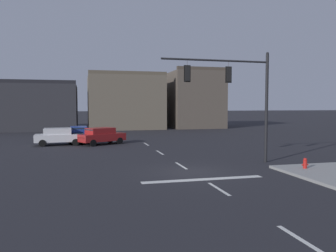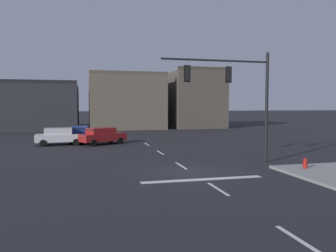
{
  "view_description": "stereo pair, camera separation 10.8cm",
  "coord_description": "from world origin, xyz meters",
  "px_view_note": "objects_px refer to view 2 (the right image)",
  "views": [
    {
      "loc": [
        -5.86,
        -17.92,
        3.76
      ],
      "look_at": [
        -0.51,
        3.32,
        2.41
      ],
      "focal_mm": 35.99,
      "sensor_mm": 36.0,
      "label": 1
    },
    {
      "loc": [
        -5.76,
        -17.94,
        3.76
      ],
      "look_at": [
        -0.51,
        3.32,
        2.41
      ],
      "focal_mm": 35.99,
      "sensor_mm": 36.0,
      "label": 2
    }
  ],
  "objects_px": {
    "fire_hydrant": "(305,165)",
    "car_lot_middle": "(102,136)",
    "signal_mast_near_side": "(239,89)",
    "car_lot_farside": "(60,136)",
    "car_lot_nearside": "(79,134)"
  },
  "relations": [
    {
      "from": "car_lot_middle",
      "to": "car_lot_farside",
      "type": "relative_size",
      "value": 1.05
    },
    {
      "from": "signal_mast_near_side",
      "to": "car_lot_middle",
      "type": "distance_m",
      "value": 15.66
    },
    {
      "from": "signal_mast_near_side",
      "to": "car_lot_middle",
      "type": "xyz_separation_m",
      "value": [
        -7.98,
        12.88,
        -3.97
      ]
    },
    {
      "from": "car_lot_nearside",
      "to": "car_lot_farside",
      "type": "bearing_deg",
      "value": -129.2
    },
    {
      "from": "fire_hydrant",
      "to": "car_lot_middle",
      "type": "bearing_deg",
      "value": 123.52
    },
    {
      "from": "fire_hydrant",
      "to": "car_lot_farside",
      "type": "bearing_deg",
      "value": 131.39
    },
    {
      "from": "signal_mast_near_side",
      "to": "car_lot_farside",
      "type": "xyz_separation_m",
      "value": [
        -11.89,
        13.32,
        -3.97
      ]
    },
    {
      "from": "car_lot_farside",
      "to": "signal_mast_near_side",
      "type": "bearing_deg",
      "value": -48.25
    },
    {
      "from": "car_lot_nearside",
      "to": "car_lot_farside",
      "type": "relative_size",
      "value": 1.0
    },
    {
      "from": "car_lot_farside",
      "to": "fire_hydrant",
      "type": "bearing_deg",
      "value": -48.61
    },
    {
      "from": "car_lot_nearside",
      "to": "car_lot_middle",
      "type": "xyz_separation_m",
      "value": [
        2.14,
        -2.61,
        0.0
      ]
    },
    {
      "from": "signal_mast_near_side",
      "to": "car_lot_nearside",
      "type": "distance_m",
      "value": 18.92
    },
    {
      "from": "car_lot_nearside",
      "to": "fire_hydrant",
      "type": "bearing_deg",
      "value": -55.6
    },
    {
      "from": "fire_hydrant",
      "to": "car_lot_nearside",
      "type": "bearing_deg",
      "value": 124.4
    },
    {
      "from": "car_lot_nearside",
      "to": "fire_hydrant",
      "type": "distance_m",
      "value": 22.64
    }
  ]
}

